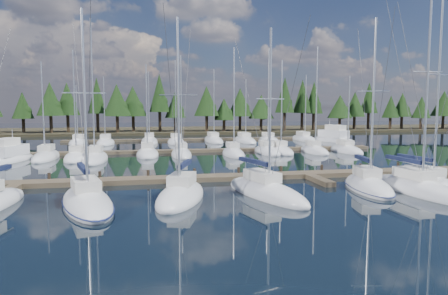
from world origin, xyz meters
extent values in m
plane|color=black|center=(0.00, 30.00, 0.00)|extent=(260.00, 260.00, 0.00)
cube|color=#322C1C|center=(0.00, 90.00, 0.30)|extent=(220.00, 30.00, 0.60)
cube|color=brown|center=(0.00, 18.00, 0.20)|extent=(44.00, 2.00, 0.40)
cube|color=brown|center=(-18.00, 15.00, 0.20)|extent=(0.90, 4.00, 0.40)
cube|color=brown|center=(-12.00, 15.00, 0.20)|extent=(0.90, 4.00, 0.40)
cube|color=brown|center=(-6.00, 15.00, 0.20)|extent=(0.90, 4.00, 0.40)
cube|color=brown|center=(0.00, 15.00, 0.20)|extent=(0.90, 4.00, 0.40)
cube|color=brown|center=(6.00, 15.00, 0.20)|extent=(0.90, 4.00, 0.40)
cube|color=brown|center=(12.00, 15.00, 0.20)|extent=(0.90, 4.00, 0.40)
cube|color=brown|center=(18.00, 15.00, 0.20)|extent=(0.90, 4.00, 0.40)
cylinder|color=#2E2319|center=(-16.00, 19.00, 0.45)|extent=(0.26, 0.26, 0.90)
cylinder|color=#2E2319|center=(-12.00, 19.00, 0.45)|extent=(0.26, 0.26, 0.90)
cylinder|color=#2E2319|center=(-8.00, 19.00, 0.45)|extent=(0.26, 0.26, 0.90)
cylinder|color=#2E2319|center=(-4.00, 19.00, 0.45)|extent=(0.26, 0.26, 0.90)
cylinder|color=#2E2319|center=(0.00, 19.00, 0.45)|extent=(0.26, 0.26, 0.90)
cylinder|color=#2E2319|center=(4.00, 19.00, 0.45)|extent=(0.26, 0.26, 0.90)
cylinder|color=#2E2319|center=(8.00, 19.00, 0.45)|extent=(0.26, 0.26, 0.90)
cylinder|color=#2E2319|center=(12.00, 19.00, 0.45)|extent=(0.26, 0.26, 0.90)
cylinder|color=#2E2319|center=(16.00, 19.00, 0.45)|extent=(0.26, 0.26, 0.90)
cylinder|color=#2E2319|center=(20.00, 19.00, 0.45)|extent=(0.26, 0.26, 0.90)
cube|color=brown|center=(0.00, 40.00, 0.20)|extent=(50.00, 1.80, 0.40)
cube|color=brown|center=(0.00, 60.00, 0.20)|extent=(46.00, 1.80, 0.40)
ellipsoid|color=silver|center=(-11.88, 10.41, 0.15)|extent=(5.08, 9.48, 1.90)
cube|color=silver|center=(-12.00, 10.85, 1.35)|extent=(2.25, 3.20, 0.70)
cylinder|color=silver|center=(-11.76, 9.97, 6.55)|extent=(0.20, 0.20, 11.09)
cylinder|color=silver|center=(-12.28, 11.90, 2.10)|extent=(1.14, 3.88, 0.12)
cube|color=#131A36|center=(-12.28, 11.90, 2.25)|extent=(1.32, 3.76, 0.30)
cylinder|color=silver|center=(-11.76, 9.97, 7.10)|extent=(2.48, 0.73, 0.07)
cylinder|color=#3F3F44|center=(-11.26, 8.09, 6.40)|extent=(1.04, 3.80, 11.40)
cylinder|color=#3F3F44|center=(-12.38, 12.29, 6.40)|extent=(1.27, 4.67, 11.40)
ellipsoid|color=#0E1646|center=(-11.88, 10.41, 0.22)|extent=(5.28, 9.86, 0.18)
ellipsoid|color=silver|center=(-5.91, 11.11, 0.15)|extent=(5.10, 8.47, 1.90)
cube|color=silver|center=(-5.79, 11.49, 1.35)|extent=(2.24, 2.91, 0.70)
cylinder|color=silver|center=(-6.03, 10.73, 6.49)|extent=(0.20, 0.20, 10.99)
cylinder|color=silver|center=(-5.50, 12.41, 2.10)|extent=(1.19, 3.39, 0.12)
cube|color=#131A36|center=(-5.50, 12.41, 2.25)|extent=(1.36, 3.31, 0.30)
cylinder|color=silver|center=(-6.03, 10.73, 7.04)|extent=(2.41, 0.83, 0.07)
cylinder|color=#3F3F44|center=(-6.56, 9.09, 6.34)|extent=(1.09, 3.31, 11.30)
cylinder|color=#3F3F44|center=(-5.39, 12.75, 6.34)|extent=(1.33, 4.08, 11.30)
ellipsoid|color=silver|center=(0.10, 11.21, 0.15)|extent=(4.97, 9.91, 1.90)
cube|color=silver|center=(-0.03, 11.67, 1.35)|extent=(2.15, 3.32, 0.70)
cylinder|color=silver|center=(0.23, 10.75, 6.28)|extent=(0.20, 0.20, 10.57)
cylinder|color=silver|center=(-0.33, 12.78, 2.10)|extent=(1.24, 4.10, 0.12)
cube|color=#131A36|center=(-0.33, 12.78, 2.25)|extent=(1.41, 3.97, 0.30)
cylinder|color=silver|center=(0.23, 10.75, 6.81)|extent=(2.20, 0.67, 0.07)
cylinder|color=#3F3F44|center=(0.78, 8.76, 6.13)|extent=(1.13, 4.01, 10.88)
cylinder|color=#3F3F44|center=(-0.45, 13.20, 6.13)|extent=(1.39, 4.93, 10.88)
ellipsoid|color=silver|center=(8.33, 11.57, 0.15)|extent=(3.96, 7.74, 1.90)
cube|color=silver|center=(8.40, 11.93, 1.35)|extent=(1.86, 2.59, 0.70)
cylinder|color=silver|center=(8.26, 11.21, 6.84)|extent=(0.19, 0.19, 11.67)
cylinder|color=silver|center=(8.56, 12.80, 2.10)|extent=(0.73, 3.21, 0.12)
cube|color=#131A36|center=(8.56, 12.80, 2.25)|extent=(0.93, 3.11, 0.30)
cylinder|color=silver|center=(8.26, 11.21, 7.42)|extent=(2.33, 0.51, 0.07)
cylinder|color=#3F3F44|center=(7.96, 9.65, 6.69)|extent=(0.63, 3.15, 11.98)
cylinder|color=#3F3F44|center=(8.63, 13.13, 6.69)|extent=(0.77, 3.87, 11.98)
ellipsoid|color=#0E1646|center=(8.33, 11.57, 0.22)|extent=(4.12, 8.05, 0.18)
ellipsoid|color=silver|center=(11.34, 9.98, 0.15)|extent=(2.87, 9.80, 1.90)
cube|color=silver|center=(11.33, 10.47, 1.35)|extent=(1.51, 3.15, 0.70)
cylinder|color=silver|center=(11.36, 9.50, 8.02)|extent=(0.16, 0.16, 14.05)
cylinder|color=silver|center=(11.29, 11.64, 2.10)|extent=(0.25, 4.28, 0.12)
cube|color=#131A36|center=(11.29, 11.64, 2.25)|extent=(0.47, 4.09, 0.30)
cylinder|color=silver|center=(11.36, 9.50, 8.73)|extent=(2.32, 0.14, 0.07)
cylinder|color=#3F3F44|center=(11.28, 12.07, 7.87)|extent=(0.19, 5.18, 14.36)
ellipsoid|color=silver|center=(13.02, 10.93, 0.15)|extent=(3.91, 8.69, 1.90)
cube|color=silver|center=(12.96, 11.34, 1.35)|extent=(1.86, 2.87, 0.70)
cylinder|color=silver|center=(13.09, 10.51, 7.95)|extent=(0.18, 0.18, 13.90)
cylinder|color=silver|center=(12.81, 12.34, 2.10)|extent=(0.67, 3.67, 0.12)
cube|color=#131A36|center=(12.81, 12.34, 2.25)|extent=(0.87, 3.54, 0.30)
cylinder|color=silver|center=(13.09, 10.51, 8.65)|extent=(2.41, 0.43, 0.07)
cylinder|color=#3F3F44|center=(12.76, 12.71, 7.80)|extent=(0.69, 4.43, 14.21)
ellipsoid|color=silver|center=(-20.10, 36.00, 0.15)|extent=(2.60, 9.03, 1.90)
cube|color=silver|center=(-20.10, 36.45, 1.35)|extent=(1.43, 2.89, 0.70)
cylinder|color=silver|center=(-20.10, 35.55, 6.33)|extent=(0.16, 0.16, 10.67)
ellipsoid|color=silver|center=(-16.27, 34.51, 0.15)|extent=(2.77, 7.74, 1.90)
cube|color=silver|center=(-16.27, 34.90, 1.35)|extent=(1.52, 2.48, 0.70)
cylinder|color=silver|center=(-16.27, 34.13, 6.96)|extent=(0.16, 0.16, 11.91)
ellipsoid|color=silver|center=(-14.02, 33.18, 0.15)|extent=(2.76, 9.78, 1.90)
cube|color=silver|center=(-14.02, 33.67, 1.35)|extent=(1.52, 3.13, 0.70)
cylinder|color=silver|center=(-14.02, 32.69, 8.65)|extent=(0.16, 0.16, 15.29)
ellipsoid|color=silver|center=(-7.94, 36.85, 0.15)|extent=(2.82, 8.17, 1.90)
cube|color=silver|center=(-7.94, 37.26, 1.35)|extent=(1.55, 2.61, 0.70)
cylinder|color=silver|center=(-7.94, 36.44, 6.36)|extent=(0.16, 0.16, 10.72)
ellipsoid|color=silver|center=(-3.63, 35.83, 0.15)|extent=(2.52, 8.31, 1.90)
cube|color=silver|center=(-3.63, 36.25, 1.35)|extent=(1.38, 2.66, 0.70)
cylinder|color=silver|center=(-3.63, 35.42, 6.89)|extent=(0.16, 0.16, 11.78)
ellipsoid|color=silver|center=(3.08, 35.05, 0.15)|extent=(2.46, 7.74, 1.90)
cube|color=silver|center=(3.08, 35.44, 1.35)|extent=(1.35, 2.48, 0.70)
cylinder|color=silver|center=(3.08, 34.67, 7.42)|extent=(0.16, 0.16, 12.84)
ellipsoid|color=silver|center=(8.19, 36.68, 0.15)|extent=(2.69, 8.34, 1.90)
cube|color=silver|center=(8.19, 37.10, 1.35)|extent=(1.48, 2.67, 0.70)
cylinder|color=silver|center=(8.19, 36.27, 7.52)|extent=(0.16, 0.16, 13.05)
ellipsoid|color=silver|center=(10.02, 36.53, 0.15)|extent=(2.81, 7.51, 1.90)
cube|color=silver|center=(10.02, 36.91, 1.35)|extent=(1.55, 2.40, 0.70)
cylinder|color=silver|center=(10.02, 36.16, 6.79)|extent=(0.16, 0.16, 11.58)
ellipsoid|color=silver|center=(14.79, 35.99, 0.15)|extent=(2.43, 7.75, 1.90)
cube|color=silver|center=(14.79, 36.38, 1.35)|extent=(1.34, 2.48, 0.70)
cylinder|color=silver|center=(14.79, 35.61, 7.71)|extent=(0.16, 0.16, 13.42)
ellipsoid|color=silver|center=(19.52, 35.82, 0.15)|extent=(2.60, 8.14, 1.90)
cube|color=silver|center=(19.52, 36.22, 1.35)|extent=(1.43, 2.60, 0.70)
cylinder|color=silver|center=(19.52, 35.41, 5.79)|extent=(0.16, 0.16, 9.59)
ellipsoid|color=silver|center=(-19.41, 55.83, 0.15)|extent=(2.89, 7.80, 1.90)
cube|color=silver|center=(-19.41, 56.22, 1.35)|extent=(1.59, 2.50, 0.70)
cylinder|color=silver|center=(-19.41, 55.44, 5.52)|extent=(0.16, 0.16, 9.04)
ellipsoid|color=silver|center=(-14.86, 55.04, 0.15)|extent=(2.92, 8.34, 1.90)
cube|color=silver|center=(-14.86, 55.45, 1.35)|extent=(1.61, 2.67, 0.70)
cylinder|color=silver|center=(-14.86, 54.62, 6.20)|extent=(0.16, 0.16, 10.40)
ellipsoid|color=silver|center=(-7.45, 56.84, 0.15)|extent=(2.89, 10.69, 1.90)
cube|color=silver|center=(-7.45, 57.38, 1.35)|extent=(1.59, 3.42, 0.70)
cylinder|color=silver|center=(-7.45, 56.31, 6.80)|extent=(0.16, 0.16, 11.61)
ellipsoid|color=silver|center=(-2.90, 54.51, 0.15)|extent=(2.88, 8.39, 1.90)
cube|color=silver|center=(-2.90, 54.93, 1.35)|extent=(1.58, 2.69, 0.70)
cylinder|color=silver|center=(-2.90, 54.09, 7.65)|extent=(0.16, 0.16, 13.29)
ellipsoid|color=silver|center=(4.21, 56.92, 0.15)|extent=(2.90, 12.06, 1.90)
cube|color=silver|center=(4.21, 57.52, 1.35)|extent=(1.59, 3.86, 0.70)
cylinder|color=silver|center=(4.21, 56.32, 7.09)|extent=(0.16, 0.16, 12.18)
ellipsoid|color=silver|center=(9.73, 55.12, 0.15)|extent=(2.99, 11.34, 1.90)
cube|color=silver|center=(9.73, 55.69, 1.35)|extent=(1.64, 3.63, 0.70)
cylinder|color=silver|center=(9.73, 54.55, 6.16)|extent=(0.16, 0.16, 10.31)
ellipsoid|color=silver|center=(14.13, 54.65, 0.15)|extent=(2.99, 7.97, 1.90)
cube|color=silver|center=(14.13, 55.05, 1.35)|extent=(1.64, 2.55, 0.70)
cylinder|color=silver|center=(14.13, 54.26, 6.68)|extent=(0.16, 0.16, 11.37)
ellipsoid|color=silver|center=(21.55, 55.94, 0.15)|extent=(2.75, 10.43, 1.90)
cube|color=silver|center=(21.55, 56.46, 1.35)|extent=(1.51, 3.34, 0.70)
cylinder|color=silver|center=(21.55, 55.42, 6.67)|extent=(0.16, 0.16, 11.34)
ellipsoid|color=silver|center=(-23.73, 34.29, 0.10)|extent=(5.20, 9.46, 1.80)
cube|color=silver|center=(-23.73, 34.29, 1.30)|extent=(3.44, 5.36, 1.20)
cube|color=silver|center=(-23.84, 33.86, 2.30)|extent=(2.40, 3.46, 0.90)
cylinder|color=silver|center=(-23.50, 35.16, 2.90)|extent=(0.10, 0.10, 1.60)
ellipsoid|color=silver|center=(25.92, 52.62, 0.10)|extent=(6.30, 10.69, 2.03)
cube|color=silver|center=(25.92, 52.62, 1.46)|extent=(4.11, 6.08, 1.35)
cube|color=silver|center=(26.08, 52.14, 2.59)|extent=(2.85, 3.95, 1.01)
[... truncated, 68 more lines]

